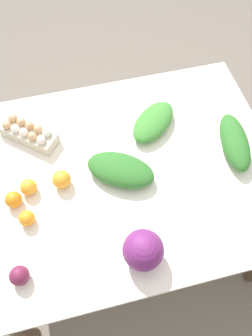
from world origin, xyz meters
TOP-DOWN VIEW (x-y plane):
  - ground_plane at (0.00, 0.00)m, footprint 8.00×8.00m
  - dining_table at (0.00, 0.00)m, footprint 1.42×1.10m
  - cabbage_purple at (-0.03, -0.40)m, footprint 0.16×0.16m
  - egg_carton at (-0.41, 0.29)m, footprint 0.28×0.26m
  - greens_bunch_beet_tops at (0.52, -0.00)m, footprint 0.17×0.34m
  - greens_bunch_chard at (-0.03, -0.02)m, footprint 0.35×0.30m
  - greens_bunch_kale at (0.19, 0.21)m, footprint 0.31×0.30m
  - beet_root at (-0.50, -0.37)m, footprint 0.08×0.08m
  - orange_0 at (-0.46, -0.14)m, footprint 0.07×0.07m
  - orange_1 at (-0.43, 0.00)m, footprint 0.07×0.07m
  - orange_2 at (-0.29, 0.00)m, footprint 0.08×0.08m
  - orange_3 at (-0.50, -0.04)m, footprint 0.07×0.07m

SIDE VIEW (x-z plane):
  - ground_plane at x=0.00m, z-range 0.00..0.00m
  - dining_table at x=0.00m, z-range 0.30..1.06m
  - orange_0 at x=-0.46m, z-range 0.76..0.83m
  - orange_3 at x=-0.50m, z-range 0.76..0.83m
  - orange_1 at x=-0.43m, z-range 0.76..0.84m
  - greens_bunch_kale at x=0.19m, z-range 0.76..0.84m
  - beet_root at x=-0.50m, z-range 0.76..0.84m
  - orange_2 at x=-0.29m, z-range 0.76..0.85m
  - greens_bunch_chard at x=-0.03m, z-range 0.76..0.85m
  - egg_carton at x=-0.41m, z-range 0.76..0.85m
  - greens_bunch_beet_tops at x=0.52m, z-range 0.76..0.86m
  - cabbage_purple at x=-0.03m, z-range 0.76..0.92m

